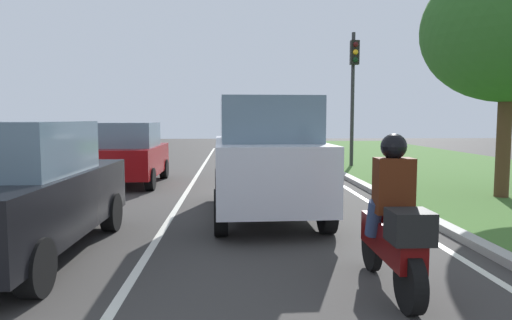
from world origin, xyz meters
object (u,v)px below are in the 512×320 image
object	(u,v)px
car_suv_ahead	(265,156)
rider_person	(393,184)
traffic_light_near_right	(354,78)
motorcycle	(393,242)
car_hatchback_far	(131,154)
car_sedan_left_lane	(19,191)
tree_roadside_near	(509,30)

from	to	relation	value
car_suv_ahead	rider_person	world-z (taller)	car_suv_ahead
rider_person	traffic_light_near_right	xyz separation A→B (m)	(2.88, 12.82, 2.25)
car_suv_ahead	motorcycle	bearing A→B (deg)	-76.86
car_suv_ahead	car_hatchback_far	size ratio (longest dim) A/B	1.23
car_sedan_left_lane	car_hatchback_far	distance (m)	7.10
car_hatchback_far	car_sedan_left_lane	bearing A→B (deg)	-89.70
motorcycle	rider_person	size ratio (longest dim) A/B	1.63
car_hatchback_far	traffic_light_near_right	bearing A→B (deg)	29.25
motorcycle	traffic_light_near_right	size ratio (longest dim) A/B	0.37
tree_roadside_near	car_hatchback_far	bearing A→B (deg)	162.38
traffic_light_near_right	car_hatchback_far	bearing A→B (deg)	-150.60
car_hatchback_far	traffic_light_near_right	distance (m)	9.04
car_hatchback_far	motorcycle	bearing A→B (deg)	-61.69
car_hatchback_far	traffic_light_near_right	world-z (taller)	traffic_light_near_right
traffic_light_near_right	tree_roadside_near	xyz separation A→B (m)	(1.70, -7.19, 0.47)
tree_roadside_near	car_sedan_left_lane	bearing A→B (deg)	-155.65
motorcycle	rider_person	bearing A→B (deg)	89.47
car_sedan_left_lane	motorcycle	world-z (taller)	car_sedan_left_lane
car_sedan_left_lane	motorcycle	xyz separation A→B (m)	(4.62, -1.52, -0.35)
traffic_light_near_right	tree_roadside_near	size ratio (longest dim) A/B	0.92
car_suv_ahead	car_hatchback_far	distance (m)	5.76
car_sedan_left_lane	tree_roadside_near	xyz separation A→B (m)	(9.20, 4.16, 3.00)
rider_person	car_sedan_left_lane	bearing A→B (deg)	162.90
car_sedan_left_lane	rider_person	world-z (taller)	car_sedan_left_lane
motorcycle	car_sedan_left_lane	bearing A→B (deg)	162.34
motorcycle	tree_roadside_near	size ratio (longest dim) A/B	0.34
car_hatchback_far	tree_roadside_near	world-z (taller)	tree_roadside_near
motorcycle	tree_roadside_near	distance (m)	8.03
rider_person	motorcycle	bearing A→B (deg)	-90.53
car_suv_ahead	traffic_light_near_right	world-z (taller)	traffic_light_near_right
motorcycle	tree_roadside_near	xyz separation A→B (m)	(4.58, 5.68, 3.34)
car_sedan_left_lane	rider_person	size ratio (longest dim) A/B	3.71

